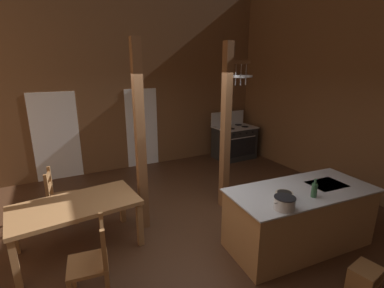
{
  "coord_description": "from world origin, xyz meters",
  "views": [
    {
      "loc": [
        -1.71,
        -3.38,
        2.61
      ],
      "look_at": [
        0.48,
        0.9,
        1.25
      ],
      "focal_mm": 25.89,
      "sensor_mm": 36.0,
      "label": 1
    }
  ],
  "objects": [
    {
      "name": "stove_range",
      "position": [
        2.91,
        2.96,
        0.48
      ],
      "size": [
        1.16,
        0.85,
        1.32
      ],
      "color": "black",
      "rests_on": "ground_plane"
    },
    {
      "name": "kitchen_island",
      "position": [
        1.35,
        -0.87,
        0.45
      ],
      "size": [
        2.22,
        1.12,
        0.91
      ],
      "color": "#9E7044",
      "rests_on": "ground_plane"
    },
    {
      "name": "stockpot_on_counter",
      "position": [
        0.7,
        -1.17,
        0.99
      ],
      "size": [
        0.33,
        0.26,
        0.16
      ],
      "color": "#B7BABF",
      "rests_on": "kitchen_island"
    },
    {
      "name": "ground_plane",
      "position": [
        0.0,
        0.0,
        -0.05
      ],
      "size": [
        8.27,
        7.96,
        0.1
      ],
      "primitive_type": "cube",
      "color": "#422819"
    },
    {
      "name": "dining_table",
      "position": [
        -1.57,
        0.51,
        0.65
      ],
      "size": [
        1.78,
        1.07,
        0.74
      ],
      "color": "#9E7044",
      "rests_on": "ground_plane"
    },
    {
      "name": "bottle_tall_on_counter",
      "position": [
        1.3,
        -1.11,
        1.01
      ],
      "size": [
        0.08,
        0.08,
        0.26
      ],
      "color": "#2D5638",
      "rests_on": "kitchen_island"
    },
    {
      "name": "glazed_panel_back_right",
      "position": [
        0.37,
        3.57,
        1.02
      ],
      "size": [
        0.84,
        0.01,
        2.05
      ],
      "primitive_type": "cube",
      "color": "white",
      "rests_on": "ground_plane"
    },
    {
      "name": "support_post_center",
      "position": [
        -0.54,
        0.66,
        1.5
      ],
      "size": [
        0.14,
        0.14,
        3.01
      ],
      "color": "brown",
      "rests_on": "ground_plane"
    },
    {
      "name": "support_post_with_pot_rack",
      "position": [
        1.08,
        0.67,
        1.63
      ],
      "size": [
        0.6,
        0.24,
        3.01
      ],
      "color": "brown",
      "rests_on": "ground_plane"
    },
    {
      "name": "step_stool",
      "position": [
        1.39,
        -1.88,
        0.18
      ],
      "size": [
        0.4,
        0.33,
        0.3
      ],
      "color": "olive",
      "rests_on": "ground_plane"
    },
    {
      "name": "wall_right",
      "position": [
        3.8,
        0.0,
        2.33
      ],
      "size": [
        0.14,
        7.96,
        4.66
      ],
      "primitive_type": "cube",
      "color": "brown",
      "rests_on": "ground_plane"
    },
    {
      "name": "ladderback_chair_by_post",
      "position": [
        -1.5,
        -0.48,
        0.45
      ],
      "size": [
        0.49,
        0.49,
        0.95
      ],
      "color": "olive",
      "rests_on": "ground_plane"
    },
    {
      "name": "glazed_door_back_left",
      "position": [
        -1.68,
        3.57,
        1.02
      ],
      "size": [
        1.0,
        0.01,
        2.05
      ],
      "primitive_type": "cube",
      "color": "white",
      "rests_on": "ground_plane"
    },
    {
      "name": "wall_back",
      "position": [
        0.0,
        3.65,
        2.33
      ],
      "size": [
        8.27,
        0.14,
        4.66
      ],
      "primitive_type": "cube",
      "color": "brown",
      "rests_on": "ground_plane"
    },
    {
      "name": "mixing_bowl_on_counter",
      "position": [
        0.92,
        -0.95,
        0.95
      ],
      "size": [
        0.23,
        0.23,
        0.08
      ],
      "color": "#B2A893",
      "rests_on": "kitchen_island"
    },
    {
      "name": "ladderback_chair_near_window",
      "position": [
        -1.77,
        1.48,
        0.45
      ],
      "size": [
        0.5,
        0.5,
        0.95
      ],
      "color": "olive",
      "rests_on": "ground_plane"
    }
  ]
}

